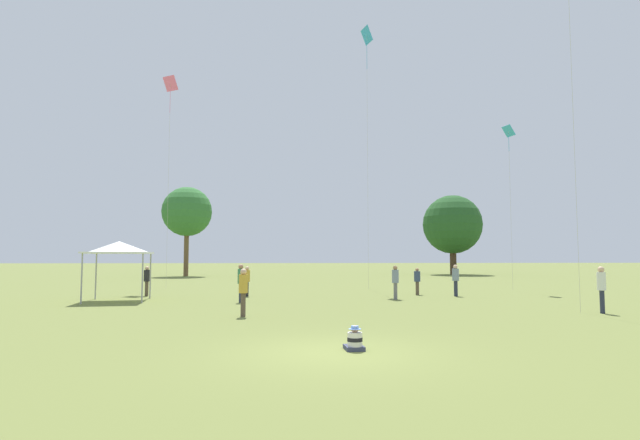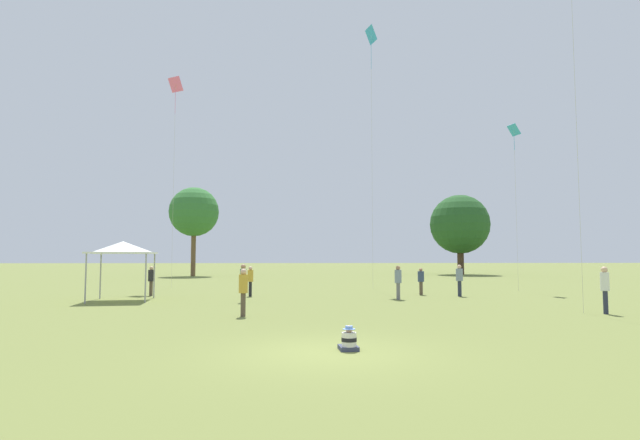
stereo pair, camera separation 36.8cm
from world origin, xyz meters
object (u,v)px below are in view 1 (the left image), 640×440
(seated_toddler, at_px, (355,341))
(person_standing_3, at_px, (395,279))
(person_standing_1, at_px, (147,278))
(person_standing_4, at_px, (456,277))
(person_standing_7, at_px, (243,288))
(kite_1, at_px, (170,91))
(distant_tree_0, at_px, (187,212))
(canopy_tent, at_px, (119,248))
(person_standing_6, at_px, (602,285))
(kite_2, at_px, (367,45))
(distant_tree_1, at_px, (452,225))
(person_standing_0, at_px, (417,279))
(person_standing_5, at_px, (241,279))
(kite_3, at_px, (509,138))
(person_standing_2, at_px, (247,278))

(seated_toddler, xyz_separation_m, person_standing_3, (3.90, 13.50, 0.80))
(person_standing_1, xyz_separation_m, person_standing_4, (17.07, -1.21, 0.05))
(person_standing_7, height_order, kite_1, kite_1)
(seated_toddler, xyz_separation_m, distant_tree_0, (-12.87, 44.42, 6.91))
(distant_tree_0, bearing_deg, person_standing_4, -54.72)
(person_standing_3, distance_m, canopy_tent, 13.92)
(person_standing_4, relative_size, kite_1, 0.12)
(seated_toddler, distance_m, person_standing_1, 19.08)
(person_standing_6, bearing_deg, person_standing_1, 16.46)
(kite_2, height_order, distant_tree_1, kite_2)
(kite_1, xyz_separation_m, kite_2, (13.79, -1.04, 3.24))
(person_standing_0, bearing_deg, seated_toddler, 169.83)
(person_standing_4, relative_size, canopy_tent, 0.52)
(person_standing_5, xyz_separation_m, canopy_tent, (-6.11, 1.14, 1.51))
(seated_toddler, bearing_deg, kite_2, 74.84)
(person_standing_0, relative_size, person_standing_1, 0.93)
(person_standing_5, distance_m, kite_3, 20.15)
(person_standing_3, bearing_deg, person_standing_0, 64.33)
(person_standing_0, xyz_separation_m, person_standing_2, (-9.63, -0.64, 0.09))
(kite_3, distance_m, distant_tree_0, 35.88)
(person_standing_2, distance_m, person_standing_4, 11.50)
(person_standing_3, xyz_separation_m, distant_tree_1, (14.45, 34.02, 5.01))
(person_standing_0, bearing_deg, kite_1, 76.59)
(person_standing_5, bearing_deg, seated_toddler, -17.88)
(person_standing_2, distance_m, kite_3, 19.22)
(person_standing_6, height_order, distant_tree_0, distant_tree_0)
(person_standing_3, distance_m, distant_tree_0, 35.70)
(seated_toddler, bearing_deg, person_standing_2, 98.33)
(kite_2, bearing_deg, canopy_tent, 150.59)
(person_standing_4, height_order, kite_1, kite_1)
(person_standing_2, bearing_deg, kite_3, -120.28)
(kite_1, bearing_deg, seated_toddler, -171.58)
(person_standing_0, xyz_separation_m, distant_tree_1, (12.53, 30.99, 5.14))
(person_standing_3, bearing_deg, person_standing_4, 33.12)
(person_standing_3, relative_size, canopy_tent, 0.52)
(person_standing_4, relative_size, distant_tree_1, 0.18)
(seated_toddler, height_order, person_standing_0, person_standing_0)
(canopy_tent, bearing_deg, person_standing_3, 0.09)
(person_standing_5, xyz_separation_m, distant_tree_0, (-9.05, 32.08, 6.02))
(person_standing_0, xyz_separation_m, person_standing_5, (-9.64, -4.19, 0.21))
(person_standing_5, bearing_deg, person_standing_1, -162.40)
(seated_toddler, height_order, person_standing_3, person_standing_3)
(person_standing_4, bearing_deg, person_standing_0, -141.06)
(seated_toddler, xyz_separation_m, person_standing_1, (-9.40, 16.59, 0.75))
(seated_toddler, xyz_separation_m, distant_tree_1, (18.35, 47.53, 5.81))
(distant_tree_1, bearing_deg, person_standing_7, -117.86)
(person_standing_5, bearing_deg, person_standing_7, -28.78)
(person_standing_4, relative_size, person_standing_5, 0.95)
(person_standing_4, height_order, person_standing_7, person_standing_7)
(person_standing_6, xyz_separation_m, kite_2, (-6.65, 15.17, 15.92))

